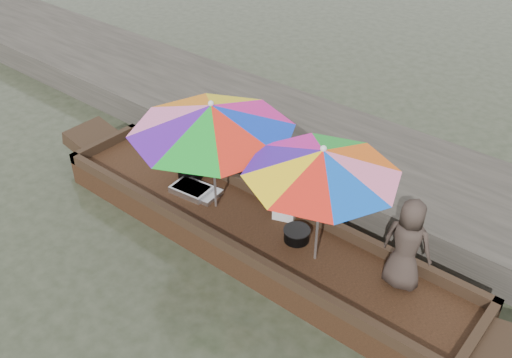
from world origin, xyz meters
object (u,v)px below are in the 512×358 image
Objects in this scene: boat_hull at (251,235)px; supply_bag at (285,209)px; tray_crayfish at (192,189)px; vendor at (407,244)px; cooking_pot at (190,170)px; tray_scallop at (200,192)px; charcoal_grill at (297,235)px; umbrella_stern at (319,206)px; umbrella_bow at (214,157)px.

supply_bag reaches higher than boat_hull.
supply_bag reaches higher than tray_crayfish.
vendor reaches higher than supply_bag.
cooking_pot is 0.48m from tray_scallop.
charcoal_grill is at bearing 3.65° from tray_crayfish.
umbrella_stern reaches higher than supply_bag.
umbrella_bow is (-1.23, -0.13, 0.70)m from charcoal_grill.
charcoal_grill reaches higher than tray_crayfish.
tray_scallop is 1.68× the size of charcoal_grill.
cooking_pot is at bearing 175.18° from charcoal_grill.
boat_hull is 1.43m from cooking_pot.
boat_hull is 3.45× the size of umbrella_stern.
tray_scallop is (0.12, 0.05, -0.01)m from tray_crayfish.
umbrella_stern reaches higher than tray_crayfish.
supply_bag is 0.25× the size of vendor.
tray_crayfish is 1.00× the size of tray_scallop.
umbrella_bow reaches higher than supply_bag.
tray_crayfish is at bearing -157.56° from tray_scallop.
vendor is at bearing -0.34° from cooking_pot.
charcoal_grill is 0.80m from umbrella_stern.
tray_crayfish is (0.29, -0.28, -0.05)m from cooking_pot.
umbrella_bow is (-0.61, 0.00, 0.95)m from boat_hull.
supply_bag is at bearing 16.34° from tray_crayfish.
tray_crayfish is 1.89× the size of supply_bag.
umbrella_stern is (0.75, -0.40, 0.65)m from supply_bag.
supply_bag is 1.78m from vendor.
umbrella_bow is (-2.56, -0.28, 0.21)m from vendor.
boat_hull is 11.31× the size of tray_crayfish.
umbrella_bow is at bearing -10.64° from tray_scallop.
charcoal_grill is 0.18× the size of umbrella_stern.
cooking_pot is at bearing 172.88° from umbrella_stern.
umbrella_stern is (0.36, -0.13, 0.70)m from charcoal_grill.
umbrella_bow is (0.47, -0.02, 0.73)m from tray_crayfish.
umbrella_stern is at bearing -28.17° from supply_bag.
supply_bag is at bearing 151.83° from umbrella_stern.
cooking_pot reaches higher than charcoal_grill.
umbrella_bow reaches higher than vendor.
cooking_pot is 0.69× the size of tray_scallop.
umbrella_stern is at bearing -19.20° from charcoal_grill.
tray_crayfish is 0.87m from umbrella_bow.
umbrella_bow is 1.20× the size of umbrella_stern.
tray_scallop is 0.30× the size of umbrella_stern.
charcoal_grill is 0.15× the size of umbrella_bow.
vendor is 1.03m from umbrella_stern.
supply_bag is (-0.39, 0.28, 0.06)m from charcoal_grill.
cooking_pot is 1.07m from umbrella_bow.
umbrella_stern is (-0.97, -0.28, 0.21)m from vendor.
umbrella_stern is (2.07, -0.02, 0.73)m from tray_crayfish.
charcoal_grill is at bearing -4.82° from cooking_pot.
cooking_pot is 0.69× the size of tray_crayfish.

